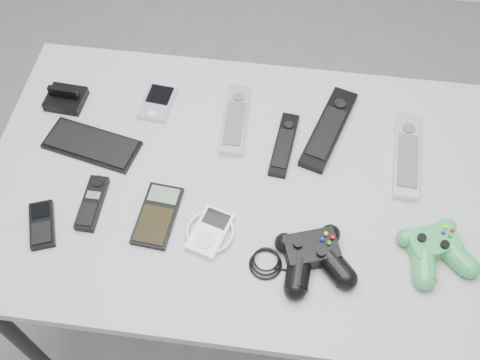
# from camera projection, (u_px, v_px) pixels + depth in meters

# --- Properties ---
(floor) EXTENTS (3.50, 3.50, 0.00)m
(floor) POSITION_uv_depth(u_px,v_px,m) (244.00, 308.00, 1.96)
(floor) COLOR slate
(floor) RESTS_ON ground
(desk) EXTENTS (1.18, 0.76, 0.79)m
(desk) POSITION_uv_depth(u_px,v_px,m) (239.00, 197.00, 1.36)
(desk) COLOR gray
(desk) RESTS_ON floor
(pda_keyboard) EXTENTS (0.24, 0.14, 0.01)m
(pda_keyboard) POSITION_uv_depth(u_px,v_px,m) (92.00, 144.00, 1.35)
(pda_keyboard) COLOR black
(pda_keyboard) RESTS_ON desk
(dock_bracket) EXTENTS (0.10, 0.09, 0.05)m
(dock_bracket) POSITION_uv_depth(u_px,v_px,m) (65.00, 96.00, 1.41)
(dock_bracket) COLOR black
(dock_bracket) RESTS_ON desk
(pda) EXTENTS (0.08, 0.12, 0.02)m
(pda) POSITION_uv_depth(u_px,v_px,m) (157.00, 103.00, 1.42)
(pda) COLOR #AEAEB5
(pda) RESTS_ON desk
(remote_silver_a) EXTENTS (0.06, 0.22, 0.02)m
(remote_silver_a) POSITION_uv_depth(u_px,v_px,m) (236.00, 119.00, 1.39)
(remote_silver_a) COLOR #AEAEB5
(remote_silver_a) RESTS_ON desk
(remote_black_a) EXTENTS (0.06, 0.19, 0.02)m
(remote_black_a) POSITION_uv_depth(u_px,v_px,m) (284.00, 144.00, 1.35)
(remote_black_a) COLOR black
(remote_black_a) RESTS_ON desk
(remote_black_b) EXTENTS (0.14, 0.26, 0.02)m
(remote_black_b) POSITION_uv_depth(u_px,v_px,m) (329.00, 128.00, 1.37)
(remote_black_b) COLOR black
(remote_black_b) RESTS_ON desk
(remote_silver_b) EXTENTS (0.07, 0.25, 0.02)m
(remote_silver_b) POSITION_uv_depth(u_px,v_px,m) (407.00, 155.00, 1.33)
(remote_silver_b) COLOR silver
(remote_silver_b) RESTS_ON desk
(mobile_phone) EXTENTS (0.09, 0.12, 0.02)m
(mobile_phone) POSITION_uv_depth(u_px,v_px,m) (42.00, 225.00, 1.23)
(mobile_phone) COLOR black
(mobile_phone) RESTS_ON desk
(cordless_handset) EXTENTS (0.04, 0.14, 0.02)m
(cordless_handset) POSITION_uv_depth(u_px,v_px,m) (92.00, 203.00, 1.26)
(cordless_handset) COLOR black
(cordless_handset) RESTS_ON desk
(calculator) EXTENTS (0.09, 0.16, 0.02)m
(calculator) POSITION_uv_depth(u_px,v_px,m) (158.00, 215.00, 1.24)
(calculator) COLOR black
(calculator) RESTS_ON desk
(mp3_player) EXTENTS (0.13, 0.14, 0.02)m
(mp3_player) POSITION_uv_depth(u_px,v_px,m) (210.00, 232.00, 1.22)
(mp3_player) COLOR white
(mp3_player) RESTS_ON desk
(controller_black) EXTENTS (0.30, 0.24, 0.05)m
(controller_black) POSITION_uv_depth(u_px,v_px,m) (313.00, 256.00, 1.17)
(controller_black) COLOR black
(controller_black) RESTS_ON desk
(controller_green) EXTENTS (0.19, 0.20, 0.05)m
(controller_green) POSITION_uv_depth(u_px,v_px,m) (436.00, 249.00, 1.18)
(controller_green) COLOR #268B42
(controller_green) RESTS_ON desk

